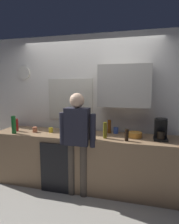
{
  "coord_description": "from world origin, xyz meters",
  "views": [
    {
      "loc": [
        0.89,
        -2.66,
        1.72
      ],
      "look_at": [
        0.12,
        0.25,
        1.29
      ],
      "focal_mm": 30.6,
      "sensor_mm": 36.0,
      "label": 1
    }
  ],
  "objects_px": {
    "bottle_olive_oil": "(105,130)",
    "person_at_sink": "(77,136)",
    "bottle_dark_sauce": "(127,135)",
    "cup_terracotta_mug": "(35,130)",
    "bottle_green_wine": "(14,125)",
    "bottle_red_vinegar": "(17,125)",
    "bottle_amber_beer": "(109,126)",
    "bottle_clear_soda": "(68,123)",
    "mixing_bowl": "(135,135)",
    "cup_yellow_cup": "(51,130)",
    "cup_blue_mug": "(116,130)",
    "coffee_maker": "(161,130)",
    "potted_plant": "(69,127)"
  },
  "relations": [
    {
      "from": "bottle_red_vinegar",
      "to": "bottle_amber_beer",
      "type": "bearing_deg",
      "value": 9.49
    },
    {
      "from": "coffee_maker",
      "to": "bottle_olive_oil",
      "type": "distance_m",
      "value": 0.83
    },
    {
      "from": "bottle_red_vinegar",
      "to": "mixing_bowl",
      "type": "bearing_deg",
      "value": 3.19
    },
    {
      "from": "bottle_red_vinegar",
      "to": "bottle_olive_oil",
      "type": "distance_m",
      "value": 1.62
    },
    {
      "from": "bottle_red_vinegar",
      "to": "cup_blue_mug",
      "type": "xyz_separation_m",
      "value": [
        1.74,
        0.28,
        -0.06
      ]
    },
    {
      "from": "mixing_bowl",
      "to": "coffee_maker",
      "type": "bearing_deg",
      "value": -6.38
    },
    {
      "from": "bottle_green_wine",
      "to": "bottle_red_vinegar",
      "type": "relative_size",
      "value": 1.36
    },
    {
      "from": "bottle_green_wine",
      "to": "bottle_amber_beer",
      "type": "distance_m",
      "value": 1.62
    },
    {
      "from": "cup_blue_mug",
      "to": "cup_yellow_cup",
      "type": "distance_m",
      "value": 1.12
    },
    {
      "from": "bottle_red_vinegar",
      "to": "cup_yellow_cup",
      "type": "xyz_separation_m",
      "value": [
        0.64,
        0.06,
        -0.07
      ]
    },
    {
      "from": "bottle_dark_sauce",
      "to": "cup_terracotta_mug",
      "type": "relative_size",
      "value": 1.96
    },
    {
      "from": "cup_terracotta_mug",
      "to": "potted_plant",
      "type": "height_order",
      "value": "potted_plant"
    },
    {
      "from": "coffee_maker",
      "to": "bottle_red_vinegar",
      "type": "distance_m",
      "value": 2.44
    },
    {
      "from": "potted_plant",
      "to": "person_at_sink",
      "type": "xyz_separation_m",
      "value": [
        0.22,
        -0.23,
        -0.08
      ]
    },
    {
      "from": "bottle_olive_oil",
      "to": "person_at_sink",
      "type": "height_order",
      "value": "person_at_sink"
    },
    {
      "from": "bottle_olive_oil",
      "to": "bottle_green_wine",
      "type": "bearing_deg",
      "value": -176.28
    },
    {
      "from": "cup_blue_mug",
      "to": "potted_plant",
      "type": "bearing_deg",
      "value": -159.14
    },
    {
      "from": "bottle_olive_oil",
      "to": "cup_blue_mug",
      "type": "bearing_deg",
      "value": 69.92
    },
    {
      "from": "cup_blue_mug",
      "to": "cup_terracotta_mug",
      "type": "distance_m",
      "value": 1.4
    },
    {
      "from": "coffee_maker",
      "to": "bottle_dark_sauce",
      "type": "height_order",
      "value": "coffee_maker"
    },
    {
      "from": "bottle_clear_soda",
      "to": "mixing_bowl",
      "type": "height_order",
      "value": "bottle_clear_soda"
    },
    {
      "from": "bottle_red_vinegar",
      "to": "bottle_dark_sauce",
      "type": "height_order",
      "value": "bottle_red_vinegar"
    },
    {
      "from": "coffee_maker",
      "to": "bottle_amber_beer",
      "type": "xyz_separation_m",
      "value": [
        -0.81,
        0.2,
        -0.03
      ]
    },
    {
      "from": "bottle_red_vinegar",
      "to": "cup_yellow_cup",
      "type": "height_order",
      "value": "bottle_red_vinegar"
    },
    {
      "from": "bottle_green_wine",
      "to": "cup_terracotta_mug",
      "type": "bearing_deg",
      "value": 28.98
    },
    {
      "from": "cup_terracotta_mug",
      "to": "potted_plant",
      "type": "bearing_deg",
      "value": -0.43
    },
    {
      "from": "bottle_green_wine",
      "to": "bottle_clear_soda",
      "type": "xyz_separation_m",
      "value": [
        0.82,
        0.38,
        -0.01
      ]
    },
    {
      "from": "cup_terracotta_mug",
      "to": "bottle_amber_beer",
      "type": "bearing_deg",
      "value": 11.96
    },
    {
      "from": "mixing_bowl",
      "to": "person_at_sink",
      "type": "xyz_separation_m",
      "value": [
        -0.84,
        -0.35,
        0.01
      ]
    },
    {
      "from": "bottle_dark_sauce",
      "to": "person_at_sink",
      "type": "relative_size",
      "value": 0.11
    },
    {
      "from": "mixing_bowl",
      "to": "bottle_olive_oil",
      "type": "bearing_deg",
      "value": -158.43
    },
    {
      "from": "cup_terracotta_mug",
      "to": "person_at_sink",
      "type": "relative_size",
      "value": 0.06
    },
    {
      "from": "bottle_clear_soda",
      "to": "cup_yellow_cup",
      "type": "bearing_deg",
      "value": -147.34
    },
    {
      "from": "cup_yellow_cup",
      "to": "bottle_red_vinegar",
      "type": "bearing_deg",
      "value": -174.63
    },
    {
      "from": "bottle_green_wine",
      "to": "bottle_red_vinegar",
      "type": "distance_m",
      "value": 0.18
    },
    {
      "from": "coffee_maker",
      "to": "bottle_green_wine",
      "type": "height_order",
      "value": "coffee_maker"
    },
    {
      "from": "coffee_maker",
      "to": "mixing_bowl",
      "type": "distance_m",
      "value": 0.39
    },
    {
      "from": "bottle_red_vinegar",
      "to": "bottle_dark_sauce",
      "type": "relative_size",
      "value": 1.22
    },
    {
      "from": "bottle_green_wine",
      "to": "mixing_bowl",
      "type": "xyz_separation_m",
      "value": [
        2.0,
        0.28,
        -0.11
      ]
    },
    {
      "from": "bottle_amber_beer",
      "to": "cup_yellow_cup",
      "type": "height_order",
      "value": "bottle_amber_beer"
    },
    {
      "from": "coffee_maker",
      "to": "cup_terracotta_mug",
      "type": "bearing_deg",
      "value": -178.1
    },
    {
      "from": "cup_blue_mug",
      "to": "coffee_maker",
      "type": "bearing_deg",
      "value": -16.69
    },
    {
      "from": "bottle_amber_beer",
      "to": "coffee_maker",
      "type": "bearing_deg",
      "value": -13.85
    },
    {
      "from": "bottle_red_vinegar",
      "to": "cup_blue_mug",
      "type": "bearing_deg",
      "value": 9.19
    },
    {
      "from": "bottle_amber_beer",
      "to": "bottle_clear_soda",
      "type": "xyz_separation_m",
      "value": [
        -0.74,
        -0.05,
        0.02
      ]
    },
    {
      "from": "cup_terracotta_mug",
      "to": "mixing_bowl",
      "type": "bearing_deg",
      "value": 3.74
    },
    {
      "from": "bottle_red_vinegar",
      "to": "cup_blue_mug",
      "type": "distance_m",
      "value": 1.76
    },
    {
      "from": "bottle_dark_sauce",
      "to": "bottle_olive_oil",
      "type": "distance_m",
      "value": 0.34
    },
    {
      "from": "bottle_green_wine",
      "to": "cup_yellow_cup",
      "type": "relative_size",
      "value": 3.53
    },
    {
      "from": "bottle_clear_soda",
      "to": "cup_blue_mug",
      "type": "height_order",
      "value": "bottle_clear_soda"
    }
  ]
}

